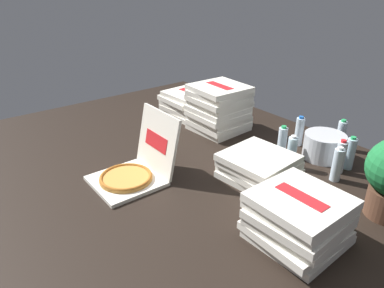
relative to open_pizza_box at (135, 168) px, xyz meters
The scene contains 14 objects.
ground_plane 0.30m from the open_pizza_box, 74.59° to the left, with size 3.20×2.40×0.02m, color black.
open_pizza_box is the anchor object (origin of this frame).
pizza_stack_right_near 0.97m from the open_pizza_box, 19.09° to the left, with size 0.40×0.41×0.24m.
pizza_stack_left_near 0.92m from the open_pizza_box, 106.07° to the left, with size 0.40×0.40×0.36m.
pizza_stack_left_far 0.73m from the open_pizza_box, 53.19° to the left, with size 0.41×0.41×0.16m.
pizza_stack_right_mid 1.13m from the open_pizza_box, 126.40° to the left, with size 0.41×0.41×0.20m.
ice_bucket 1.23m from the open_pizza_box, 65.21° to the left, with size 0.26×0.26×0.17m, color #B7BABF.
water_bottle_0 1.18m from the open_pizza_box, 51.88° to the left, with size 0.06×0.06×0.22m.
water_bottle_1 1.42m from the open_pizza_box, 69.02° to the left, with size 0.06×0.06×0.22m.
water_bottle_2 1.19m from the open_pizza_box, 75.64° to the left, with size 0.06×0.06×0.22m.
water_bottle_3 1.32m from the open_pizza_box, 58.03° to the left, with size 0.06×0.06×0.22m.
water_bottle_4 0.97m from the open_pizza_box, 61.18° to the left, with size 0.06×0.06×0.22m.
water_bottle_5 0.98m from the open_pizza_box, 70.17° to the left, with size 0.06×0.06×0.22m.
water_bottle_6 1.24m from the open_pizza_box, 56.34° to the left, with size 0.06×0.06×0.22m.
Camera 1 is at (1.55, -1.12, 1.11)m, focal length 33.11 mm.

